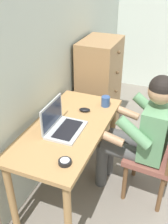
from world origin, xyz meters
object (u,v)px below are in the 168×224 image
dresser (99,88)px  coffee_mug (106,101)px  computer_mouse (85,110)px  desk_clock (65,162)px  desk (69,137)px  person_seated (141,131)px  laptop (62,125)px  chair (159,153)px

dresser → coffee_mug: 0.75m
computer_mouse → desk_clock: bearing=178.3°
desk → coffee_mug: (0.44, -0.18, 0.16)m
dresser → person_seated: person_seated is taller
desk → person_seated: bearing=-64.7°
laptop → coffee_mug: (0.51, -0.20, -0.00)m
person_seated → desk_clock: 0.79m
desk → dresser: bearing=5.4°
desk → laptop: laptop is taller
dresser → laptop: size_ratio=3.42×
desk → coffee_mug: 0.50m
chair → desk_clock: chair is taller
desk_clock → coffee_mug: (0.86, -0.01, 0.03)m
desk → dresser: (1.10, 0.10, -0.05)m
laptop → desk: bearing=-18.3°
person_seated → computer_mouse: bearing=89.3°
person_seated → desk_clock: bearing=150.7°
chair → person_seated: person_seated is taller
laptop → desk_clock: bearing=-150.8°
dresser → desk_clock: (-1.52, -0.28, 0.18)m
person_seated → coffee_mug: size_ratio=10.00×
desk → laptop: size_ratio=3.51×
person_seated → desk_clock: person_seated is taller
desk_clock → dresser: bearing=10.3°
computer_mouse → desk_clock: size_ratio=1.11×
chair → person_seated: (0.01, 0.18, 0.18)m
dresser → chair: bearing=-135.3°
dresser → computer_mouse: 0.86m
coffee_mug → person_seated: bearing=-115.2°
desk → desk_clock: 0.47m
person_seated → computer_mouse: 0.52m
dresser → chair: 1.20m
dresser → person_seated: size_ratio=0.98×
laptop → coffee_mug: size_ratio=2.86×
dresser → computer_mouse: size_ratio=11.72×
person_seated → coffee_mug: bearing=64.8°
computer_mouse → coffee_mug: coffee_mug is taller
laptop → computer_mouse: 0.35m
dresser → laptop: dresser is taller
desk_clock → desk: bearing=22.2°
dresser → person_seated: bearing=-141.8°
dresser → person_seated: 1.07m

